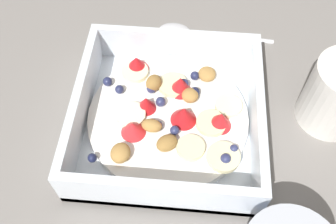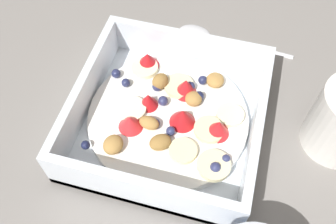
# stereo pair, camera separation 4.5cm
# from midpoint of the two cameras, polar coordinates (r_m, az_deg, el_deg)

# --- Properties ---
(ground_plane) EXTENTS (2.40, 2.40, 0.00)m
(ground_plane) POSITION_cam_midpoint_polar(r_m,az_deg,el_deg) (0.48, -3.83, -1.22)
(ground_plane) COLOR gray
(fruit_bowl) EXTENTS (0.22, 0.22, 0.06)m
(fruit_bowl) POSITION_cam_midpoint_polar(r_m,az_deg,el_deg) (0.46, -2.71, -0.84)
(fruit_bowl) COLOR white
(fruit_bowl) RESTS_ON ground
(spoon) EXTENTS (0.04, 0.17, 0.01)m
(spoon) POSITION_cam_midpoint_polar(r_m,az_deg,el_deg) (0.58, 1.40, 12.14)
(spoon) COLOR silver
(spoon) RESTS_ON ground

